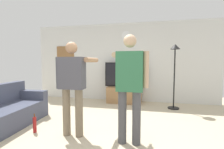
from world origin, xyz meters
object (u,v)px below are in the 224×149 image
(framed_picture, at_px, (65,54))
(tv_stand, at_px, (124,95))
(television, at_px, (125,75))
(side_couch, at_px, (2,113))
(person_standing_nearer_lamp, at_px, (73,83))
(person_standing_nearer_couch, at_px, (130,82))
(floor_lamp, at_px, (175,63))
(beverage_bottle, at_px, (35,124))
(wall_clock, at_px, (126,35))

(framed_picture, bearing_deg, tv_stand, -7.30)
(television, bearing_deg, side_couch, -129.03)
(television, distance_m, person_standing_nearer_lamp, 2.74)
(person_standing_nearer_lamp, distance_m, person_standing_nearer_couch, 1.05)
(floor_lamp, xyz_separation_m, beverage_bottle, (-2.86, -2.30, -1.18))
(television, height_order, wall_clock, wall_clock)
(framed_picture, relative_size, side_couch, 0.37)
(floor_lamp, bearing_deg, person_standing_nearer_lamp, -132.73)
(wall_clock, relative_size, person_standing_nearer_lamp, 0.17)
(framed_picture, bearing_deg, television, -6.17)
(tv_stand, xyz_separation_m, side_couch, (-2.17, -2.63, 0.05))
(television, bearing_deg, person_standing_nearer_couch, -80.03)
(television, height_order, beverage_bottle, television)
(floor_lamp, relative_size, side_couch, 0.98)
(person_standing_nearer_lamp, height_order, person_standing_nearer_couch, person_standing_nearer_couch)
(wall_clock, bearing_deg, floor_lamp, -24.28)
(person_standing_nearer_lamp, height_order, side_couch, person_standing_nearer_lamp)
(tv_stand, bearing_deg, framed_picture, 172.70)
(side_couch, relative_size, beverage_bottle, 5.14)
(wall_clock, xyz_separation_m, person_standing_nearer_lamp, (-0.57, -2.92, -1.29))
(wall_clock, bearing_deg, person_standing_nearer_lamp, -100.97)
(tv_stand, xyz_separation_m, person_standing_nearer_lamp, (-0.57, -2.63, 0.72))
(tv_stand, relative_size, framed_picture, 1.62)
(tv_stand, height_order, framed_picture, framed_picture)
(person_standing_nearer_lamp, xyz_separation_m, beverage_bottle, (-0.78, -0.06, -0.83))
(side_couch, bearing_deg, tv_stand, 50.48)
(framed_picture, bearing_deg, person_standing_nearer_couch, -47.07)
(wall_clock, relative_size, floor_lamp, 0.16)
(tv_stand, xyz_separation_m, wall_clock, (0.00, 0.29, 2.01))
(tv_stand, xyz_separation_m, beverage_bottle, (-1.35, -2.69, -0.11))
(television, relative_size, person_standing_nearer_couch, 0.74)
(floor_lamp, height_order, person_standing_nearer_couch, floor_lamp)
(wall_clock, bearing_deg, side_couch, -126.62)
(wall_clock, height_order, person_standing_nearer_lamp, wall_clock)
(wall_clock, distance_m, person_standing_nearer_couch, 3.27)
(tv_stand, distance_m, television, 0.68)
(framed_picture, bearing_deg, person_standing_nearer_lamp, -59.36)
(beverage_bottle, bearing_deg, tv_stand, 63.33)
(wall_clock, bearing_deg, television, -90.00)
(tv_stand, relative_size, person_standing_nearer_lamp, 0.66)
(framed_picture, xyz_separation_m, side_couch, (0.13, -2.93, -1.36))
(television, distance_m, beverage_bottle, 3.15)
(tv_stand, distance_m, beverage_bottle, 3.01)
(person_standing_nearer_couch, distance_m, beverage_bottle, 2.03)
(television, xyz_separation_m, person_standing_nearer_couch, (0.48, -2.74, 0.09))
(television, relative_size, side_couch, 0.71)
(wall_clock, distance_m, person_standing_nearer_lamp, 3.24)
(framed_picture, height_order, side_couch, framed_picture)
(floor_lamp, bearing_deg, wall_clock, 155.72)
(floor_lamp, height_order, person_standing_nearer_lamp, floor_lamp)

